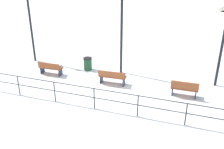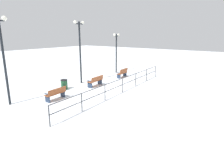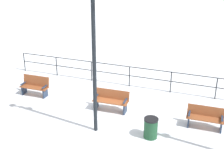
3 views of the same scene
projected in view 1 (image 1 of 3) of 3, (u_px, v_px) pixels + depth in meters
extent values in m
plane|color=white|center=(112.00, 84.00, 14.83)|extent=(80.00, 80.00, 0.00)
cube|color=brown|center=(184.00, 88.00, 13.45)|extent=(0.46, 1.36, 0.04)
cube|color=brown|center=(185.00, 86.00, 13.15)|extent=(0.14, 1.36, 0.47)
cube|color=#23334C|center=(196.00, 94.00, 13.38)|extent=(0.39, 0.06, 0.42)
cube|color=#23334C|center=(172.00, 91.00, 13.70)|extent=(0.39, 0.06, 0.42)
cube|color=#23334C|center=(197.00, 88.00, 13.26)|extent=(0.39, 0.08, 0.04)
cube|color=#23334C|center=(173.00, 85.00, 13.57)|extent=(0.39, 0.08, 0.04)
cube|color=brown|center=(113.00, 76.00, 14.68)|extent=(0.57, 1.52, 0.04)
cube|color=brown|center=(111.00, 75.00, 14.36)|extent=(0.16, 1.51, 0.39)
cube|color=#23334C|center=(124.00, 81.00, 14.61)|extent=(0.46, 0.07, 0.46)
cube|color=#23334C|center=(101.00, 79.00, 14.94)|extent=(0.46, 0.07, 0.46)
cube|color=#23334C|center=(124.00, 75.00, 14.48)|extent=(0.46, 0.09, 0.04)
cube|color=#23334C|center=(101.00, 73.00, 14.81)|extent=(0.46, 0.09, 0.04)
cube|color=brown|center=(51.00, 68.00, 15.84)|extent=(0.51, 1.42, 0.04)
cube|color=brown|center=(49.00, 66.00, 15.55)|extent=(0.14, 1.41, 0.38)
cube|color=#23334C|center=(60.00, 72.00, 15.78)|extent=(0.42, 0.06, 0.43)
cube|color=#23334C|center=(42.00, 70.00, 16.09)|extent=(0.42, 0.06, 0.43)
cube|color=#23334C|center=(60.00, 67.00, 15.65)|extent=(0.42, 0.08, 0.04)
cube|color=#23334C|center=(42.00, 64.00, 15.97)|extent=(0.42, 0.08, 0.04)
cylinder|color=black|center=(221.00, 50.00, 13.82)|extent=(0.14, 0.14, 4.17)
sphere|color=white|center=(221.00, 9.00, 13.04)|extent=(0.28, 0.28, 0.28)
cylinder|color=black|center=(121.00, 31.00, 15.16)|extent=(0.14, 0.14, 5.18)
cylinder|color=black|center=(31.00, 24.00, 16.93)|extent=(0.13, 0.13, 5.08)
cylinder|color=#26282D|center=(186.00, 114.00, 11.14)|extent=(0.05, 0.05, 1.05)
cylinder|color=#26282D|center=(138.00, 106.00, 11.73)|extent=(0.05, 0.05, 1.05)
cylinder|color=#26282D|center=(94.00, 99.00, 12.33)|extent=(0.05, 0.05, 1.05)
cylinder|color=#26282D|center=(55.00, 92.00, 12.93)|extent=(0.05, 0.05, 1.05)
cylinder|color=#26282D|center=(19.00, 86.00, 13.52)|extent=(0.05, 0.05, 1.05)
cylinder|color=#26282D|center=(94.00, 89.00, 12.11)|extent=(0.04, 12.43, 0.04)
cylinder|color=#26282D|center=(94.00, 98.00, 12.31)|extent=(0.04, 12.43, 0.04)
cylinder|color=#1E4C2D|center=(88.00, 64.00, 16.49)|extent=(0.50, 0.50, 0.72)
cylinder|color=black|center=(88.00, 58.00, 16.32)|extent=(0.52, 0.52, 0.06)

